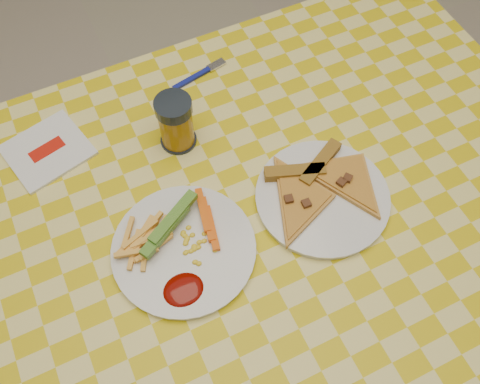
# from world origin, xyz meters

# --- Properties ---
(ground) EXTENTS (8.00, 8.00, 0.00)m
(ground) POSITION_xyz_m (0.00, 0.00, 0.00)
(ground) COLOR beige
(ground) RESTS_ON ground
(table) EXTENTS (1.28, 0.88, 0.76)m
(table) POSITION_xyz_m (0.00, 0.00, 0.68)
(table) COLOR silver
(table) RESTS_ON ground
(plate_left) EXTENTS (0.31, 0.31, 0.01)m
(plate_left) POSITION_xyz_m (-0.11, -0.01, 0.76)
(plate_left) COLOR silver
(plate_left) RESTS_ON table
(plate_right) EXTENTS (0.31, 0.31, 0.01)m
(plate_right) POSITION_xyz_m (0.15, -0.03, 0.76)
(plate_right) COLOR silver
(plate_right) RESTS_ON table
(fries_veggies) EXTENTS (0.20, 0.19, 0.04)m
(fries_veggies) POSITION_xyz_m (-0.12, 0.00, 0.78)
(fries_veggies) COLOR #F6BE4E
(fries_veggies) RESTS_ON plate_left
(pizza_slices) EXTENTS (0.30, 0.25, 0.02)m
(pizza_slices) POSITION_xyz_m (0.15, -0.01, 0.78)
(pizza_slices) COLOR gold
(pizza_slices) RESTS_ON plate_right
(drink_glass) EXTENTS (0.07, 0.07, 0.11)m
(drink_glass) POSITION_xyz_m (-0.03, 0.20, 0.81)
(drink_glass) COLOR black
(drink_glass) RESTS_ON table
(napkin) EXTENTS (0.17, 0.16, 0.01)m
(napkin) POSITION_xyz_m (-0.26, 0.29, 0.76)
(napkin) COLOR white
(napkin) RESTS_ON table
(fork) EXTENTS (0.13, 0.04, 0.01)m
(fork) POSITION_xyz_m (0.07, 0.34, 0.76)
(fork) COLOR navy
(fork) RESTS_ON table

